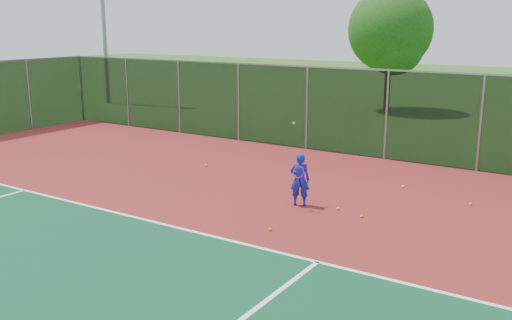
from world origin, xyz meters
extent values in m
plane|color=#275B1A|center=(0.00, 0.00, 0.00)|extent=(120.00, 120.00, 0.00)
cube|color=maroon|center=(0.00, 2.00, 0.01)|extent=(30.00, 20.00, 0.02)
cube|color=white|center=(2.00, 3.00, 0.03)|extent=(22.00, 0.10, 0.00)
cube|color=black|center=(0.00, 12.00, 1.52)|extent=(30.00, 0.04, 3.00)
cube|color=gray|center=(0.00, 12.00, 3.02)|extent=(30.00, 0.06, 0.06)
imported|color=#141FC4|center=(0.00, 5.95, 0.70)|extent=(0.58, 0.49, 1.36)
cylinder|color=black|center=(0.15, 5.70, 0.68)|extent=(0.03, 0.15, 0.27)
torus|color=#A51414|center=(0.15, 5.60, 0.98)|extent=(0.30, 0.13, 0.29)
sphere|color=#C1CA17|center=(-0.25, 6.05, 2.09)|extent=(0.07, 0.07, 0.07)
sphere|color=#C1CA17|center=(0.33, 3.98, 0.06)|extent=(0.07, 0.07, 0.07)
sphere|color=#C1CA17|center=(0.99, 6.13, 0.06)|extent=(0.07, 0.07, 0.07)
sphere|color=#C1CA17|center=(3.66, 8.29, 0.06)|extent=(0.07, 0.07, 0.07)
sphere|color=#C1CA17|center=(1.70, 5.92, 0.06)|extent=(0.07, 0.07, 0.07)
sphere|color=#C1CA17|center=(1.69, 8.92, 0.06)|extent=(0.07, 0.07, 0.07)
sphere|color=#C1CA17|center=(-4.47, 7.91, 0.06)|extent=(0.07, 0.07, 0.07)
cylinder|color=#362013|center=(-3.94, 22.89, 1.22)|extent=(0.30, 0.30, 2.45)
sphere|color=#194813|center=(-3.94, 22.89, 4.21)|extent=(4.35, 4.35, 4.35)
sphere|color=#194813|center=(-3.54, 22.59, 3.40)|extent=(2.99, 2.99, 2.99)
camera|label=1|loc=(6.52, -6.23, 4.49)|focal=40.00mm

